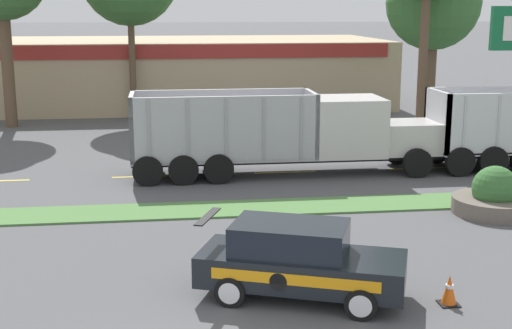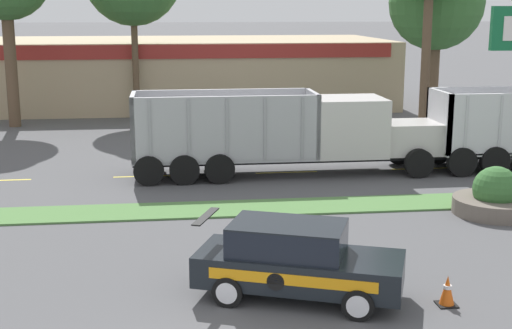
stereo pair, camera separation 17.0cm
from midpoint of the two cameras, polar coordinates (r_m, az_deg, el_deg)
grass_verge at (r=22.45m, az=-5.44°, el=-3.66°), size 120.00×1.82×0.06m
centre_line_4 at (r=27.21m, az=-9.11°, el=-0.95°), size 2.40×0.14×0.01m
centre_line_5 at (r=27.57m, az=2.17°, el=-0.62°), size 2.40×0.14×0.01m
centre_line_6 at (r=28.95m, az=12.77°, el=-0.29°), size 2.40×0.14×0.01m
dump_truck_lead at (r=27.17m, az=4.24°, el=2.40°), size 11.79×2.67×3.16m
rally_car at (r=15.66m, az=3.06°, el=-7.63°), size 4.79×3.25×1.72m
stone_planter at (r=23.19m, az=18.34°, el=-2.53°), size 2.57×2.57×1.49m
traffic_cone at (r=16.00m, az=14.91°, el=-9.68°), size 0.42×0.42×0.67m
store_building_backdrop at (r=47.79m, az=-12.83°, el=7.20°), size 37.11×12.10×4.21m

